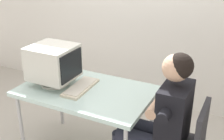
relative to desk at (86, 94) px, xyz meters
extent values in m
cylinder|color=#B7B7BC|center=(-0.56, -0.33, -0.34)|extent=(0.04, 0.04, 0.70)
cylinder|color=#B7B7BC|center=(-0.56, 0.33, -0.34)|extent=(0.04, 0.04, 0.70)
cylinder|color=#B7B7BC|center=(0.56, 0.33, -0.34)|extent=(0.04, 0.04, 0.70)
cube|color=silver|center=(0.00, 0.00, 0.03)|extent=(1.25, 0.77, 0.04)
cylinder|color=silver|center=(-0.33, -0.04, 0.06)|extent=(0.27, 0.27, 0.02)
cylinder|color=silver|center=(-0.33, -0.04, 0.10)|extent=(0.06, 0.06, 0.05)
cube|color=silver|center=(-0.33, -0.04, 0.28)|extent=(0.41, 0.39, 0.32)
cube|color=black|center=(-0.12, -0.04, 0.28)|extent=(0.01, 0.33, 0.26)
cube|color=beige|center=(-0.05, -0.01, 0.06)|extent=(0.19, 0.45, 0.02)
cube|color=beige|center=(-0.05, -0.01, 0.08)|extent=(0.16, 0.41, 0.01)
cube|color=#2D2D33|center=(1.09, -0.05, -0.04)|extent=(0.04, 0.41, 0.41)
cube|color=black|center=(0.86, -0.05, 0.04)|extent=(0.22, 0.38, 0.53)
sphere|color=tan|center=(0.84, -0.05, 0.45)|extent=(0.22, 0.22, 0.22)
sphere|color=black|center=(0.87, -0.05, 0.47)|extent=(0.20, 0.20, 0.20)
cylinder|color=#262838|center=(0.64, -0.14, -0.23)|extent=(0.46, 0.14, 0.14)
cylinder|color=#262838|center=(0.64, 0.04, -0.23)|extent=(0.46, 0.14, 0.14)
cylinder|color=black|center=(0.84, -0.27, 0.15)|extent=(0.09, 0.14, 0.09)
cylinder|color=black|center=(0.84, 0.17, 0.15)|extent=(0.09, 0.14, 0.09)
cylinder|color=tan|center=(0.72, -0.05, 0.10)|extent=(0.09, 0.38, 0.09)
camera|label=1|loc=(1.30, -2.05, 1.28)|focal=45.88mm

